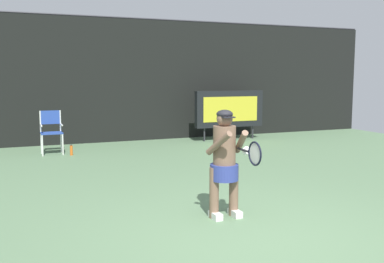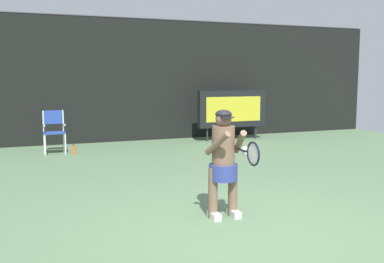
{
  "view_description": "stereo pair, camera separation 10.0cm",
  "coord_description": "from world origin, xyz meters",
  "px_view_note": "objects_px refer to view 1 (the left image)",
  "views": [
    {
      "loc": [
        -2.7,
        -4.56,
        1.93
      ],
      "look_at": [
        -0.02,
        2.02,
        1.05
      ],
      "focal_mm": 41.71,
      "sensor_mm": 36.0,
      "label": 1
    },
    {
      "loc": [
        -2.6,
        -4.59,
        1.93
      ],
      "look_at": [
        -0.02,
        2.02,
        1.05
      ],
      "focal_mm": 41.71,
      "sensor_mm": 36.0,
      "label": 2
    }
  ],
  "objects_px": {
    "scoreboard": "(229,109)",
    "tennis_racket": "(254,153)",
    "water_bottle": "(71,150)",
    "tennis_player": "(225,159)",
    "umpire_chair": "(51,129)"
  },
  "relations": [
    {
      "from": "tennis_player",
      "to": "tennis_racket",
      "type": "distance_m",
      "value": 0.58
    },
    {
      "from": "tennis_player",
      "to": "water_bottle",
      "type": "bearing_deg",
      "value": 103.09
    },
    {
      "from": "umpire_chair",
      "to": "water_bottle",
      "type": "xyz_separation_m",
      "value": [
        0.42,
        -0.38,
        -0.5
      ]
    },
    {
      "from": "water_bottle",
      "to": "tennis_racket",
      "type": "height_order",
      "value": "tennis_racket"
    },
    {
      "from": "tennis_player",
      "to": "tennis_racket",
      "type": "relative_size",
      "value": 2.47
    },
    {
      "from": "scoreboard",
      "to": "tennis_racket",
      "type": "xyz_separation_m",
      "value": [
        -3.33,
        -7.25,
        0.02
      ]
    },
    {
      "from": "water_bottle",
      "to": "tennis_racket",
      "type": "relative_size",
      "value": 0.44
    },
    {
      "from": "umpire_chair",
      "to": "tennis_racket",
      "type": "distance_m",
      "value": 6.97
    },
    {
      "from": "scoreboard",
      "to": "umpire_chair",
      "type": "relative_size",
      "value": 2.04
    },
    {
      "from": "tennis_player",
      "to": "tennis_racket",
      "type": "height_order",
      "value": "tennis_player"
    },
    {
      "from": "scoreboard",
      "to": "tennis_racket",
      "type": "relative_size",
      "value": 3.65
    },
    {
      "from": "umpire_chair",
      "to": "tennis_player",
      "type": "relative_size",
      "value": 0.73
    },
    {
      "from": "tennis_racket",
      "to": "tennis_player",
      "type": "bearing_deg",
      "value": 122.23
    },
    {
      "from": "scoreboard",
      "to": "tennis_player",
      "type": "relative_size",
      "value": 1.48
    },
    {
      "from": "scoreboard",
      "to": "umpire_chair",
      "type": "distance_m",
      "value": 5.28
    }
  ]
}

